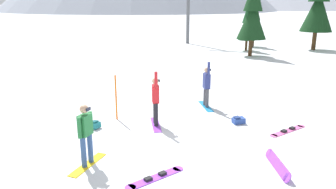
{
  "coord_description": "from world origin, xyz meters",
  "views": [
    {
      "loc": [
        3.1,
        -8.3,
        4.43
      ],
      "look_at": [
        -1.18,
        3.11,
        1.0
      ],
      "focal_mm": 35.25,
      "sensor_mm": 36.0,
      "label": 1
    }
  ],
  "objects_px": {
    "snowboarder_background": "(206,85)",
    "loose_snowboard_near_right": "(288,130)",
    "pine_tree_slender": "(253,13)",
    "pine_tree_tall": "(254,22)",
    "snowboarder_foreground": "(86,134)",
    "pine_tree_twin": "(319,4)",
    "snowboarder_midground": "(156,100)",
    "loose_snowboard_far_spare": "(155,177)",
    "pine_tree_leaning": "(248,24)",
    "trail_marker_pole": "(116,98)",
    "loose_snowboard_near_left": "(278,164)",
    "backpack_teal": "(94,125)",
    "backpack_blue": "(238,120)"
  },
  "relations": [
    {
      "from": "snowboarder_foreground",
      "to": "pine_tree_leaning",
      "type": "xyz_separation_m",
      "value": [
        1.04,
        24.54,
        1.49
      ]
    },
    {
      "from": "backpack_blue",
      "to": "pine_tree_tall",
      "type": "bearing_deg",
      "value": 95.36
    },
    {
      "from": "snowboarder_background",
      "to": "loose_snowboard_near_right",
      "type": "relative_size",
      "value": 1.21
    },
    {
      "from": "loose_snowboard_far_spare",
      "to": "pine_tree_leaning",
      "type": "xyz_separation_m",
      "value": [
        -1.02,
        24.54,
        2.41
      ]
    },
    {
      "from": "snowboarder_foreground",
      "to": "loose_snowboard_near_right",
      "type": "relative_size",
      "value": 1.07
    },
    {
      "from": "snowboarder_background",
      "to": "loose_snowboard_far_spare",
      "type": "bearing_deg",
      "value": -87.46
    },
    {
      "from": "loose_snowboard_far_spare",
      "to": "pine_tree_tall",
      "type": "distance_m",
      "value": 27.7
    },
    {
      "from": "backpack_teal",
      "to": "pine_tree_twin",
      "type": "relative_size",
      "value": 0.07
    },
    {
      "from": "snowboarder_background",
      "to": "pine_tree_slender",
      "type": "relative_size",
      "value": 0.31
    },
    {
      "from": "loose_snowboard_far_spare",
      "to": "pine_tree_twin",
      "type": "height_order",
      "value": "pine_tree_twin"
    },
    {
      "from": "pine_tree_twin",
      "to": "loose_snowboard_far_spare",
      "type": "bearing_deg",
      "value": -100.23
    },
    {
      "from": "backpack_blue",
      "to": "pine_tree_tall",
      "type": "xyz_separation_m",
      "value": [
        -2.14,
        22.76,
        2.39
      ]
    },
    {
      "from": "loose_snowboard_far_spare",
      "to": "trail_marker_pole",
      "type": "xyz_separation_m",
      "value": [
        -3.14,
        3.61,
        0.86
      ]
    },
    {
      "from": "pine_tree_leaning",
      "to": "pine_tree_tall",
      "type": "distance_m",
      "value": 3.05
    },
    {
      "from": "loose_snowboard_far_spare",
      "to": "backpack_blue",
      "type": "xyz_separation_m",
      "value": [
        1.38,
        4.81,
        0.11
      ]
    },
    {
      "from": "snowboarder_midground",
      "to": "pine_tree_slender",
      "type": "distance_m",
      "value": 18.1
    },
    {
      "from": "backpack_blue",
      "to": "pine_tree_twin",
      "type": "xyz_separation_m",
      "value": [
        3.55,
        22.55,
        4.13
      ]
    },
    {
      "from": "pine_tree_tall",
      "to": "pine_tree_slender",
      "type": "bearing_deg",
      "value": -85.5
    },
    {
      "from": "snowboarder_midground",
      "to": "loose_snowboard_far_spare",
      "type": "relative_size",
      "value": 1.22
    },
    {
      "from": "loose_snowboard_near_left",
      "to": "backpack_teal",
      "type": "bearing_deg",
      "value": 172.66
    },
    {
      "from": "loose_snowboard_near_right",
      "to": "trail_marker_pole",
      "type": "bearing_deg",
      "value": -170.58
    },
    {
      "from": "backpack_teal",
      "to": "pine_tree_leaning",
      "type": "xyz_separation_m",
      "value": [
        2.45,
        22.06,
        2.31
      ]
    },
    {
      "from": "loose_snowboard_far_spare",
      "to": "trail_marker_pole",
      "type": "height_order",
      "value": "trail_marker_pole"
    },
    {
      "from": "pine_tree_tall",
      "to": "pine_tree_leaning",
      "type": "bearing_deg",
      "value": -95.13
    },
    {
      "from": "snowboarder_foreground",
      "to": "backpack_teal",
      "type": "bearing_deg",
      "value": 119.6
    },
    {
      "from": "backpack_blue",
      "to": "pine_tree_slender",
      "type": "height_order",
      "value": "pine_tree_slender"
    },
    {
      "from": "pine_tree_leaning",
      "to": "pine_tree_tall",
      "type": "bearing_deg",
      "value": 84.87
    },
    {
      "from": "pine_tree_twin",
      "to": "snowboarder_background",
      "type": "bearing_deg",
      "value": -104.01
    },
    {
      "from": "pine_tree_slender",
      "to": "pine_tree_tall",
      "type": "relative_size",
      "value": 1.4
    },
    {
      "from": "snowboarder_foreground",
      "to": "pine_tree_leaning",
      "type": "relative_size",
      "value": 0.4
    },
    {
      "from": "backpack_teal",
      "to": "pine_tree_leaning",
      "type": "height_order",
      "value": "pine_tree_leaning"
    },
    {
      "from": "pine_tree_tall",
      "to": "snowboarder_foreground",
      "type": "bearing_deg",
      "value": -92.73
    },
    {
      "from": "backpack_teal",
      "to": "pine_tree_slender",
      "type": "bearing_deg",
      "value": 80.43
    },
    {
      "from": "backpack_teal",
      "to": "pine_tree_leaning",
      "type": "relative_size",
      "value": 0.12
    },
    {
      "from": "loose_snowboard_near_left",
      "to": "snowboarder_foreground",
      "type": "bearing_deg",
      "value": -161.85
    },
    {
      "from": "pine_tree_leaning",
      "to": "backpack_teal",
      "type": "bearing_deg",
      "value": -96.32
    },
    {
      "from": "snowboarder_foreground",
      "to": "pine_tree_tall",
      "type": "distance_m",
      "value": 27.65
    },
    {
      "from": "snowboarder_foreground",
      "to": "loose_snowboard_far_spare",
      "type": "height_order",
      "value": "snowboarder_foreground"
    },
    {
      "from": "loose_snowboard_near_right",
      "to": "pine_tree_leaning",
      "type": "height_order",
      "value": "pine_tree_leaning"
    },
    {
      "from": "loose_snowboard_far_spare",
      "to": "pine_tree_twin",
      "type": "bearing_deg",
      "value": 79.77
    },
    {
      "from": "loose_snowboard_far_spare",
      "to": "pine_tree_twin",
      "type": "distance_m",
      "value": 28.12
    },
    {
      "from": "loose_snowboard_near_left",
      "to": "pine_tree_slender",
      "type": "distance_m",
      "value": 20.35
    },
    {
      "from": "backpack_teal",
      "to": "loose_snowboard_near_left",
      "type": "bearing_deg",
      "value": -7.34
    },
    {
      "from": "backpack_teal",
      "to": "trail_marker_pole",
      "type": "bearing_deg",
      "value": 74.04
    },
    {
      "from": "snowboarder_foreground",
      "to": "pine_tree_twin",
      "type": "height_order",
      "value": "pine_tree_twin"
    },
    {
      "from": "trail_marker_pole",
      "to": "snowboarder_foreground",
      "type": "bearing_deg",
      "value": -73.34
    },
    {
      "from": "snowboarder_foreground",
      "to": "pine_tree_twin",
      "type": "relative_size",
      "value": 0.23
    },
    {
      "from": "snowboarder_foreground",
      "to": "pine_tree_slender",
      "type": "xyz_separation_m",
      "value": [
        1.79,
        21.45,
        2.59
      ]
    },
    {
      "from": "loose_snowboard_near_left",
      "to": "pine_tree_tall",
      "type": "distance_m",
      "value": 26.3
    },
    {
      "from": "pine_tree_twin",
      "to": "pine_tree_tall",
      "type": "xyz_separation_m",
      "value": [
        -5.69,
        0.21,
        -1.74
      ]
    }
  ]
}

